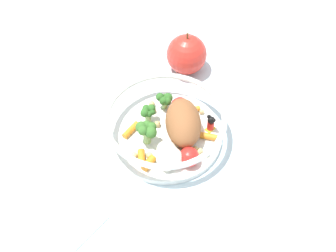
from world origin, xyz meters
name	(u,v)px	position (x,y,z in m)	size (l,w,h in m)	color
ground_plane	(166,134)	(0.00, 0.00, 0.00)	(2.40, 2.40, 0.00)	silver
food_container	(172,130)	(-0.01, 0.01, 0.03)	(0.20, 0.20, 0.07)	white
loose_apple	(189,55)	(0.00, -0.16, 0.04)	(0.08, 0.08, 0.09)	red
folded_napkin	(58,219)	(0.12, 0.19, 0.00)	(0.11, 0.10, 0.01)	white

